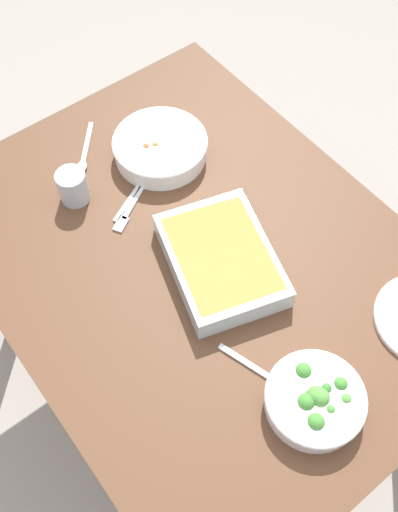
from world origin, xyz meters
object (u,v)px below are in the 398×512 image
object	(u,v)px
broccoli_bowl	(315,400)
baking_dish	(221,259)
spoon_by_broccoli	(266,375)
spoon_by_stew	(138,188)
spoon_spare	(84,155)
fork_on_table	(130,208)
drink_cup	(73,188)
stew_bowl	(160,147)

from	to	relation	value
broccoli_bowl	baking_dish	world-z (taller)	broccoli_bowl
baking_dish	spoon_by_broccoli	bearing A→B (deg)	-19.30
baking_dish	spoon_by_stew	bearing A→B (deg)	-176.32
spoon_spare	fork_on_table	size ratio (longest dim) A/B	0.89
drink_cup	spoon_spare	distance (m)	0.14
baking_dish	spoon_by_stew	world-z (taller)	baking_dish
drink_cup	spoon_by_broccoli	bearing A→B (deg)	5.94
broccoli_bowl	drink_cup	distance (m)	0.74
drink_cup	stew_bowl	bearing A→B (deg)	85.96
broccoli_bowl	fork_on_table	xyz separation A→B (m)	(-0.62, -0.01, -0.03)
fork_on_table	spoon_by_stew	bearing A→B (deg)	128.24
stew_bowl	spoon_by_broccoli	world-z (taller)	stew_bowl
drink_cup	spoon_by_stew	size ratio (longest dim) A/B	0.51
drink_cup	spoon_by_broccoli	distance (m)	0.63
stew_bowl	spoon_by_stew	distance (m)	0.12
stew_bowl	broccoli_bowl	world-z (taller)	broccoli_bowl
stew_bowl	spoon_by_stew	world-z (taller)	stew_bowl
spoon_by_stew	stew_bowl	bearing A→B (deg)	116.36
baking_dish	spoon_by_broccoli	size ratio (longest dim) A/B	2.04
fork_on_table	spoon_by_broccoli	bearing A→B (deg)	-2.37
spoon_by_broccoli	spoon_by_stew	bearing A→B (deg)	172.79
baking_dish	spoon_spare	distance (m)	0.48
spoon_by_stew	fork_on_table	size ratio (longest dim) A/B	1.02
stew_bowl	baking_dish	size ratio (longest dim) A/B	0.69
drink_cup	fork_on_table	size ratio (longest dim) A/B	0.53
stew_bowl	fork_on_table	bearing A→B (deg)	-59.60
stew_bowl	fork_on_table	world-z (taller)	stew_bowl
broccoli_bowl	baking_dish	distance (m)	0.36
drink_cup	spoon_spare	size ratio (longest dim) A/B	0.59
stew_bowl	spoon_spare	distance (m)	0.20
spoon_by_broccoli	broccoli_bowl	bearing A→B (deg)	17.69
drink_cup	fork_on_table	xyz separation A→B (m)	(0.11, 0.09, -0.04)
spoon_by_stew	spoon_by_broccoli	world-z (taller)	same
stew_bowl	spoon_spare	bearing A→B (deg)	-127.42
baking_dish	drink_cup	distance (m)	0.40
stew_bowl	fork_on_table	size ratio (longest dim) A/B	1.49
broccoli_bowl	stew_bowl	bearing A→B (deg)	168.46
drink_cup	spoon_by_broccoli	size ratio (longest dim) A/B	0.49
spoon_by_stew	spoon_by_broccoli	size ratio (longest dim) A/B	0.96
drink_cup	fork_on_table	distance (m)	0.14
spoon_by_broccoli	drink_cup	bearing A→B (deg)	-174.06
drink_cup	fork_on_table	world-z (taller)	drink_cup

